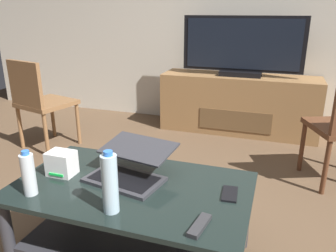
% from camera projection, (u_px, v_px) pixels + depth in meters
% --- Properties ---
extents(coffee_table, '(1.17, 0.69, 0.45)m').
position_uv_depth(coffee_table, '(133.00, 209.00, 1.71)').
color(coffee_table, black).
rests_on(coffee_table, ground).
extents(media_cabinet, '(1.65, 0.45, 0.62)m').
position_uv_depth(media_cabinet, '(238.00, 104.00, 3.63)').
color(media_cabinet, olive).
rests_on(media_cabinet, ground).
extents(television, '(1.23, 0.20, 0.60)m').
position_uv_depth(television, '(242.00, 48.00, 3.41)').
color(television, black).
rests_on(television, media_cabinet).
extents(side_chair, '(0.54, 0.54, 0.86)m').
position_uv_depth(side_chair, '(39.00, 100.00, 3.10)').
color(side_chair, brown).
rests_on(side_chair, ground).
extents(laptop, '(0.44, 0.43, 0.16)m').
position_uv_depth(laptop, '(130.00, 167.00, 1.73)').
color(laptop, '#333338').
rests_on(laptop, coffee_table).
extents(router_box, '(0.14, 0.11, 0.13)m').
position_uv_depth(router_box, '(62.00, 163.00, 1.76)').
color(router_box, white).
rests_on(router_box, coffee_table).
extents(water_bottle_near, '(0.07, 0.07, 0.28)m').
position_uv_depth(water_bottle_near, '(110.00, 183.00, 1.41)').
color(water_bottle_near, silver).
rests_on(water_bottle_near, coffee_table).
extents(water_bottle_far, '(0.06, 0.06, 0.22)m').
position_uv_depth(water_bottle_far, '(28.00, 174.00, 1.55)').
color(water_bottle_far, silver).
rests_on(water_bottle_far, coffee_table).
extents(cell_phone, '(0.08, 0.15, 0.01)m').
position_uv_depth(cell_phone, '(230.00, 194.00, 1.58)').
color(cell_phone, black).
rests_on(cell_phone, coffee_table).
extents(tv_remote, '(0.07, 0.17, 0.02)m').
position_uv_depth(tv_remote, '(200.00, 226.00, 1.34)').
color(tv_remote, '#2D2D30').
rests_on(tv_remote, coffee_table).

